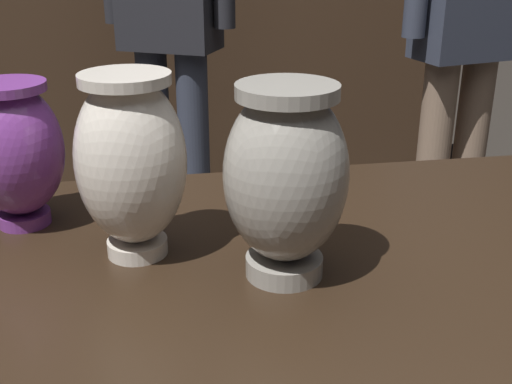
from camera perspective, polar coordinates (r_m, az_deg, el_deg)
back_display_shelf at (r=2.96m, az=-7.81°, el=8.77°), size 2.60×0.40×0.99m
vase_centerpiece at (r=0.71m, az=2.65°, el=1.43°), size 0.14×0.14×0.23m
vase_tall_behind at (r=0.91m, az=-20.54°, el=3.55°), size 0.13×0.13×0.20m
vase_left_accent at (r=0.78m, az=-11.00°, el=2.75°), size 0.13×0.13×0.23m
visitor_center_back at (r=2.24m, az=-7.81°, el=16.25°), size 0.43×0.31×1.61m
visitor_near_right at (r=2.20m, az=18.29°, el=15.02°), size 0.46×0.24×1.60m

